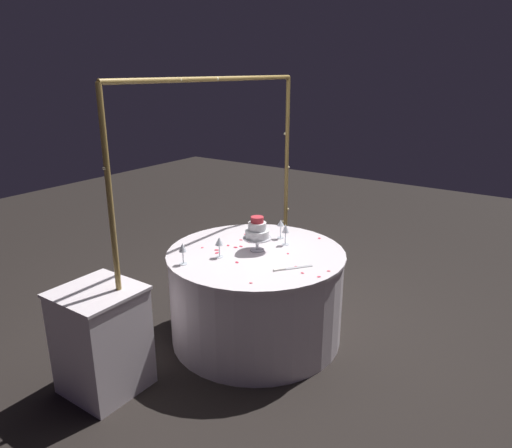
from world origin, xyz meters
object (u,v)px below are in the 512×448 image
(wine_glass_1, at_px, (183,249))
(decorative_arch, at_px, (218,169))
(side_table, at_px, (102,340))
(main_table, at_px, (256,295))
(wine_glass_2, at_px, (219,242))
(wine_glass_3, at_px, (286,230))
(wine_glass_0, at_px, (281,224))
(tiered_cake, at_px, (257,231))
(cake_knife, at_px, (290,268))

(wine_glass_1, bearing_deg, decorative_arch, 7.41)
(side_table, bearing_deg, main_table, -22.62)
(wine_glass_2, relative_size, wine_glass_3, 0.91)
(wine_glass_0, bearing_deg, main_table, -178.41)
(tiered_cake, bearing_deg, side_table, 158.27)
(decorative_arch, distance_m, side_table, 1.49)
(main_table, distance_m, wine_glass_0, 0.62)
(wine_glass_2, bearing_deg, main_table, -34.06)
(side_table, relative_size, wine_glass_1, 4.53)
(wine_glass_1, xyz_separation_m, wine_glass_2, (0.25, -0.13, -0.00))
(cake_knife, bearing_deg, tiered_cake, 68.05)
(wine_glass_1, relative_size, wine_glass_2, 1.02)
(side_table, relative_size, wine_glass_2, 4.61)
(decorative_arch, xyz_separation_m, wine_glass_1, (-0.50, -0.06, -0.49))
(wine_glass_1, distance_m, wine_glass_3, 0.86)
(cake_knife, bearing_deg, decorative_arch, 80.05)
(main_table, distance_m, cake_knife, 0.55)
(main_table, distance_m, side_table, 1.22)
(decorative_arch, xyz_separation_m, main_table, (-0.00, -0.36, -0.97))
(side_table, distance_m, cake_knife, 1.36)
(main_table, height_order, wine_glass_1, wine_glass_1)
(decorative_arch, bearing_deg, wine_glass_0, -43.10)
(main_table, relative_size, cake_knife, 5.57)
(wine_glass_3, bearing_deg, wine_glass_2, 152.02)
(tiered_cake, xyz_separation_m, wine_glass_0, (0.34, 0.00, -0.04))
(wine_glass_2, bearing_deg, wine_glass_1, 152.84)
(wine_glass_2, height_order, wine_glass_3, wine_glass_3)
(wine_glass_1, relative_size, cake_knife, 0.65)
(side_table, height_order, tiered_cake, tiered_cake)
(main_table, distance_m, wine_glass_2, 0.57)
(wine_glass_0, distance_m, cake_knife, 0.65)
(wine_glass_3, bearing_deg, wine_glass_1, 152.29)
(main_table, bearing_deg, wine_glass_2, 145.94)
(decorative_arch, xyz_separation_m, tiered_cake, (0.03, -0.35, -0.45))
(side_table, distance_m, wine_glass_2, 1.05)
(side_table, xyz_separation_m, wine_glass_0, (1.50, -0.46, 0.49))
(side_table, xyz_separation_m, wine_glass_1, (0.63, -0.17, 0.49))
(main_table, height_order, tiered_cake, tiered_cake)
(main_table, bearing_deg, tiered_cake, 17.61)
(side_table, height_order, wine_glass_2, wine_glass_2)
(decorative_arch, distance_m, wine_glass_3, 0.72)
(side_table, bearing_deg, cake_knife, -40.73)
(wine_glass_2, bearing_deg, wine_glass_3, -27.98)
(decorative_arch, height_order, wine_glass_0, decorative_arch)
(side_table, bearing_deg, wine_glass_0, -17.01)
(main_table, height_order, wine_glass_0, wine_glass_0)
(wine_glass_0, bearing_deg, cake_knife, -141.77)
(decorative_arch, bearing_deg, wine_glass_1, -172.59)
(decorative_arch, relative_size, wine_glass_3, 12.14)
(decorative_arch, relative_size, side_table, 2.89)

